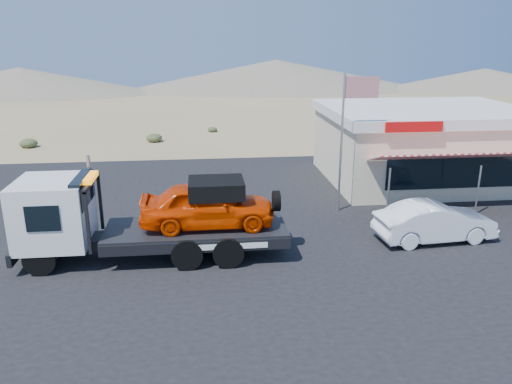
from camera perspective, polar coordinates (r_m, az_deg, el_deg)
ground at (r=17.71m, az=-1.63°, el=-7.55°), size 120.00×120.00×0.00m
asphalt_lot at (r=20.68m, az=3.21°, el=-3.77°), size 32.00×24.00×0.02m
tow_truck at (r=17.60m, az=-12.39°, el=-2.40°), size 9.05×2.68×3.02m
white_sedan at (r=20.03m, az=19.75°, el=-3.23°), size 4.60×1.93×1.48m
jerky_store at (r=28.16m, az=18.58°, el=5.28°), size 10.40×9.97×3.90m
flagpole at (r=21.74m, az=10.42°, el=7.31°), size 1.55×0.10×6.00m
distant_hills at (r=71.86m, az=-13.49°, el=12.48°), size 126.00×48.00×4.20m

